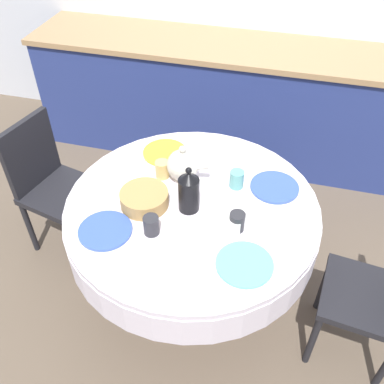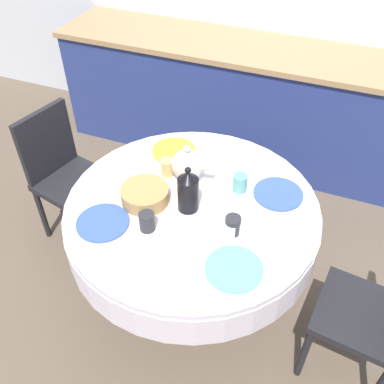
# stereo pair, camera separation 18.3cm
# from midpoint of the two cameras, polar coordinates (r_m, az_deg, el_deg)

# --- Properties ---
(ground_plane) EXTENTS (12.00, 12.00, 0.00)m
(ground_plane) POSITION_cam_midpoint_polar(r_m,az_deg,el_deg) (2.67, -2.01, -13.23)
(ground_plane) COLOR brown
(kitchen_counter) EXTENTS (3.24, 0.64, 0.92)m
(kitchen_counter) POSITION_cam_midpoint_polar(r_m,az_deg,el_deg) (3.46, 4.98, 11.83)
(kitchen_counter) COLOR navy
(kitchen_counter) RESTS_ON ground_plane
(dining_table) EXTENTS (1.27, 1.27, 0.74)m
(dining_table) POSITION_cam_midpoint_polar(r_m,az_deg,el_deg) (2.19, -2.39, -4.06)
(dining_table) COLOR tan
(dining_table) RESTS_ON ground_plane
(chair_right) EXTENTS (0.48, 0.48, 0.89)m
(chair_right) POSITION_cam_midpoint_polar(r_m,az_deg,el_deg) (2.77, -20.15, 1.26)
(chair_right) COLOR black
(chair_right) RESTS_ON ground_plane
(plate_near_left) EXTENTS (0.25, 0.25, 0.01)m
(plate_near_left) POSITION_cam_midpoint_polar(r_m,az_deg,el_deg) (2.03, -14.05, -5.10)
(plate_near_left) COLOR #3856AD
(plate_near_left) RESTS_ON dining_table
(cup_near_left) EXTENTS (0.07, 0.07, 0.09)m
(cup_near_left) POSITION_cam_midpoint_polar(r_m,az_deg,el_deg) (1.96, -8.14, -4.53)
(cup_near_left) COLOR #28282D
(cup_near_left) RESTS_ON dining_table
(plate_near_right) EXTENTS (0.25, 0.25, 0.01)m
(plate_near_right) POSITION_cam_midpoint_polar(r_m,az_deg,el_deg) (1.85, 4.18, -9.71)
(plate_near_right) COLOR #60BCB7
(plate_near_right) RESTS_ON dining_table
(cup_near_right) EXTENTS (0.07, 0.07, 0.09)m
(cup_near_right) POSITION_cam_midpoint_polar(r_m,az_deg,el_deg) (1.96, 3.37, -4.07)
(cup_near_right) COLOR #28282D
(cup_near_right) RESTS_ON dining_table
(plate_far_left) EXTENTS (0.25, 0.25, 0.01)m
(plate_far_left) POSITION_cam_midpoint_polar(r_m,az_deg,el_deg) (2.43, -5.79, 5.19)
(plate_far_left) COLOR yellow
(plate_far_left) RESTS_ON dining_table
(cup_far_left) EXTENTS (0.07, 0.07, 0.09)m
(cup_far_left) POSITION_cam_midpoint_polar(r_m,az_deg,el_deg) (2.25, -6.34, 2.94)
(cup_far_left) COLOR #DBB766
(cup_far_left) RESTS_ON dining_table
(plate_far_right) EXTENTS (0.25, 0.25, 0.01)m
(plate_far_right) POSITION_cam_midpoint_polar(r_m,az_deg,el_deg) (2.21, 8.64, 0.56)
(plate_far_right) COLOR #3856AD
(plate_far_right) RESTS_ON dining_table
(cup_far_right) EXTENTS (0.07, 0.07, 0.09)m
(cup_far_right) POSITION_cam_midpoint_polar(r_m,az_deg,el_deg) (2.17, 3.60, 1.62)
(cup_far_right) COLOR #5BA39E
(cup_far_right) RESTS_ON dining_table
(coffee_carafe) EXTENTS (0.10, 0.10, 0.25)m
(coffee_carafe) POSITION_cam_midpoint_polar(r_m,az_deg,el_deg) (2.01, -3.04, -0.04)
(coffee_carafe) COLOR black
(coffee_carafe) RESTS_ON dining_table
(teapot) EXTENTS (0.23, 0.17, 0.21)m
(teapot) POSITION_cam_midpoint_polar(r_m,az_deg,el_deg) (2.19, -3.60, 3.48)
(teapot) COLOR silver
(teapot) RESTS_ON dining_table
(bread_basket) EXTENTS (0.24, 0.24, 0.08)m
(bread_basket) POSITION_cam_midpoint_polar(r_m,az_deg,el_deg) (2.10, -8.87, -0.98)
(bread_basket) COLOR #AD844C
(bread_basket) RESTS_ON dining_table
(fruit_bowl) EXTENTS (0.18, 0.18, 0.07)m
(fruit_bowl) POSITION_cam_midpoint_polar(r_m,az_deg,el_deg) (1.99, 2.30, -3.52)
(fruit_bowl) COLOR silver
(fruit_bowl) RESTS_ON dining_table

